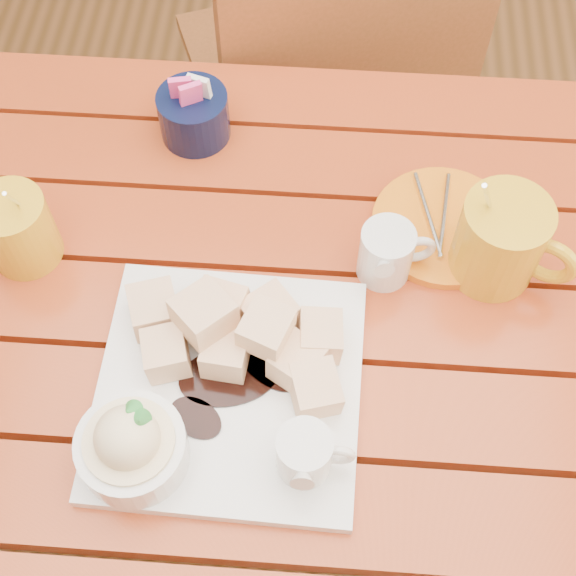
# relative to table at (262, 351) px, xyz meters

# --- Properties ---
(ground) EXTENTS (5.00, 5.00, 0.00)m
(ground) POSITION_rel_table_xyz_m (0.00, -0.00, -0.64)
(ground) COLOR brown
(ground) RESTS_ON ground
(table) EXTENTS (1.20, 0.79, 0.75)m
(table) POSITION_rel_table_xyz_m (0.00, 0.00, 0.00)
(table) COLOR maroon
(table) RESTS_ON ground
(dessert_plate) EXTENTS (0.29, 0.29, 0.11)m
(dessert_plate) POSITION_rel_table_xyz_m (-0.04, -0.12, 0.14)
(dessert_plate) COLOR white
(dessert_plate) RESTS_ON table
(coffee_mug_left) EXTENTS (0.12, 0.09, 0.14)m
(coffee_mug_left) POSITION_rel_table_xyz_m (-0.29, 0.06, 0.16)
(coffee_mug_left) COLOR gold
(coffee_mug_left) RESTS_ON table
(coffee_mug_right) EXTENTS (0.14, 0.10, 0.17)m
(coffee_mug_right) POSITION_rel_table_xyz_m (0.27, 0.08, 0.17)
(coffee_mug_right) COLOR gold
(coffee_mug_right) RESTS_ON table
(cream_pitcher) EXTENTS (0.09, 0.08, 0.08)m
(cream_pitcher) POSITION_rel_table_xyz_m (0.14, 0.06, 0.15)
(cream_pitcher) COLOR white
(cream_pitcher) RESTS_ON table
(sugar_caddy) EXTENTS (0.09, 0.09, 0.10)m
(sugar_caddy) POSITION_rel_table_xyz_m (-0.11, 0.26, 0.14)
(sugar_caddy) COLOR black
(sugar_caddy) RESTS_ON table
(orange_saucer) EXTENTS (0.18, 0.18, 0.02)m
(orange_saucer) POSITION_rel_table_xyz_m (0.22, 0.13, 0.11)
(orange_saucer) COLOR orange
(orange_saucer) RESTS_ON table
(chair_far) EXTENTS (0.57, 0.57, 0.93)m
(chair_far) POSITION_rel_table_xyz_m (0.07, 0.61, -0.12)
(chair_far) COLOR brown
(chair_far) RESTS_ON ground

